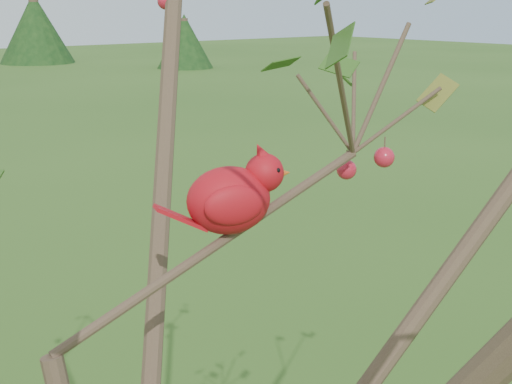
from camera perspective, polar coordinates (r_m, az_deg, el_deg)
crabapple_tree at (r=1.02m, az=-10.10°, el=-5.65°), size 2.35×2.05×2.95m
cardinal at (r=1.22m, az=-1.84°, el=-0.34°), size 0.24×0.15×0.17m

